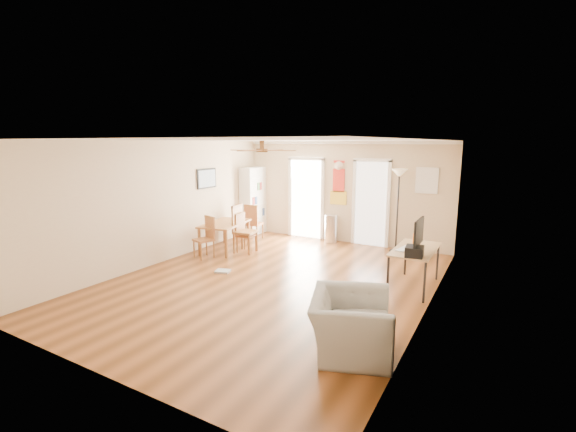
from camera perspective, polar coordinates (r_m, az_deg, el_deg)
The scene contains 30 objects.
floor at distance 7.45m, azimuth -2.30°, elevation -9.47°, with size 7.00×7.00×0.00m, color brown.
ceiling at distance 7.00m, azimuth -2.46°, elevation 10.94°, with size 5.50×7.00×0.00m, color silver, non-canonical shape.
wall_back at distance 10.22m, azimuth 8.02°, elevation 3.43°, with size 5.50×0.04×2.60m, color beige, non-canonical shape.
wall_front at distance 4.61m, azimuth -26.08°, elevation -6.36°, with size 5.50×0.04×2.60m, color beige, non-canonical shape.
wall_left at distance 8.86m, azimuth -17.69°, elevation 1.94°, with size 0.04×7.00×2.60m, color beige, non-canonical shape.
wall_right at distance 6.15m, azimuth 19.97°, elevation -1.84°, with size 0.04×7.00×2.60m, color beige, non-canonical shape.
crown_molding at distance 7.00m, azimuth -2.45°, elevation 10.61°, with size 5.50×7.00×0.08m, color white, non-canonical shape.
kitchen_doorway at distance 10.67m, azimuth 2.70°, elevation 2.47°, with size 0.90×0.10×2.10m, color white, non-canonical shape.
bathroom_doorway at distance 10.00m, azimuth 11.95°, elevation 1.70°, with size 0.80×0.10×2.10m, color white, non-canonical shape.
wall_decal at distance 10.22m, azimuth 7.36°, elevation 4.86°, with size 0.46×0.03×1.10m, color red.
ac_grille at distance 9.60m, azimuth 19.51°, elevation 4.87°, with size 0.50×0.04×0.60m, color white.
framed_poster at distance 9.79m, azimuth -11.72°, elevation 5.36°, with size 0.04×0.66×0.48m, color black.
ceiling_fan at distance 6.75m, azimuth -3.80°, elevation 9.50°, with size 1.24×1.24×0.20m, color #593819, non-canonical shape.
bookshelf at distance 11.13m, azimuth -5.03°, elevation 2.21°, with size 0.38×0.85×1.88m, color silver, non-canonical shape.
dining_table at distance 9.59m, azimuth -9.11°, elevation -2.93°, with size 0.80×1.34×0.67m, color #A66C35, non-canonical shape.
dining_chair_right_a at distance 9.27m, azimuth -6.22°, elevation -1.91°, with size 0.46×0.46×1.12m, color #AA7736, non-canonical shape.
dining_chair_right_b at distance 9.32m, azimuth -6.08°, elevation -2.47°, with size 0.38×0.38×0.92m, color #A16434, non-canonical shape.
dining_chair_near at distance 9.01m, azimuth -12.17°, elevation -3.09°, with size 0.38×0.38×0.93m, color #A26734, non-canonical shape.
dining_chair_far at distance 10.53m, azimuth -4.92°, elevation -0.84°, with size 0.39×0.39×0.95m, color #A86036, non-canonical shape.
trash_can at distance 10.22m, azimuth 6.27°, elevation -1.84°, with size 0.34×0.34×0.73m, color silver.
torchiere_lamp at distance 9.54m, azimuth 15.61°, elevation 0.70°, with size 0.37×0.37×1.96m, color black, non-canonical shape.
computer_desk at distance 7.40m, azimuth 17.84°, elevation -7.20°, with size 0.67×1.35×0.72m, color tan, non-canonical shape.
imac at distance 6.87m, azimuth 18.42°, elevation -2.86°, with size 0.09×0.65×0.60m, color black, non-canonical shape.
keyboard at distance 7.20m, azimuth 16.51°, elevation -4.55°, with size 0.14×0.44×0.02m, color silver.
printer at distance 6.78m, azimuth 17.89°, elevation -4.91°, with size 0.28×0.33×0.17m, color black.
orange_bottle at distance 7.48m, azimuth 17.90°, elevation -3.24°, with size 0.07×0.07×0.22m, color orange.
wastebasket_a at distance 6.61m, azimuth 6.94°, elevation -10.90°, with size 0.25×0.25×0.29m, color white.
wastebasket_b at distance 5.78m, azimuth 10.05°, elevation -14.02°, with size 0.29×0.29×0.33m, color white.
floor_cloth at distance 8.05m, azimuth -9.45°, elevation -7.91°, with size 0.28×0.22×0.04m, color #979692.
armchair at distance 5.08m, azimuth 9.10°, elevation -15.19°, with size 1.10×0.96×0.72m, color gray.
Camera 1 is at (3.69, -5.95, 2.56)m, focal length 24.49 mm.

